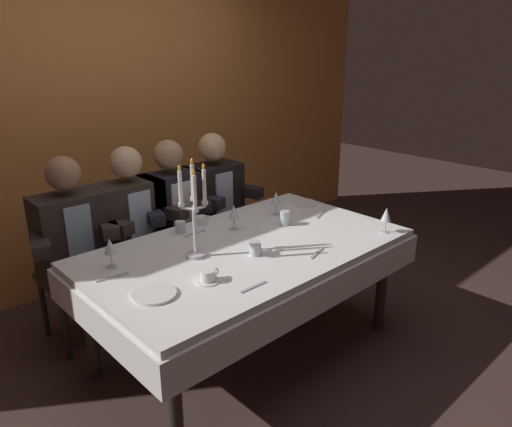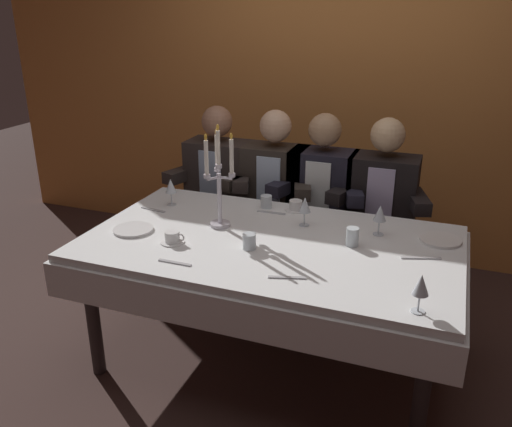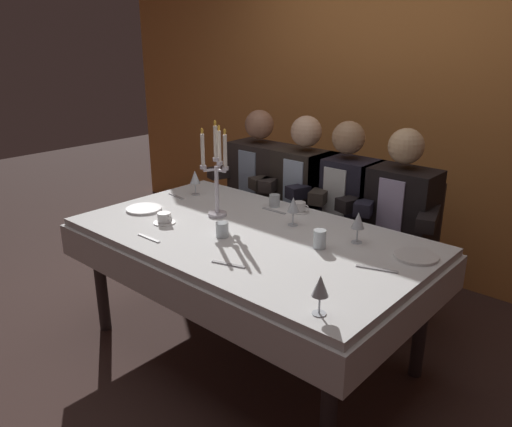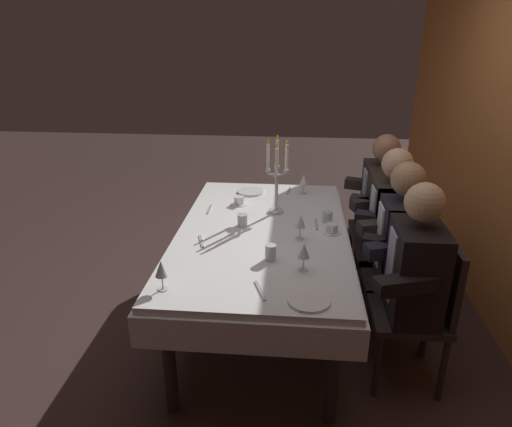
# 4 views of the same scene
# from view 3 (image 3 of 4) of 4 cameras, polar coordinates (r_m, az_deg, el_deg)

# --- Properties ---
(ground_plane) EXTENTS (12.00, 12.00, 0.00)m
(ground_plane) POSITION_cam_3_polar(r_m,az_deg,el_deg) (3.09, -0.77, -15.02)
(ground_plane) COLOR #402C27
(back_wall) EXTENTS (6.00, 0.12, 2.70)m
(back_wall) POSITION_cam_3_polar(r_m,az_deg,el_deg) (3.95, 15.99, 12.96)
(back_wall) COLOR #D3813E
(back_wall) RESTS_ON ground_plane
(dining_table) EXTENTS (1.94, 1.14, 0.74)m
(dining_table) POSITION_cam_3_polar(r_m,az_deg,el_deg) (2.78, -0.83, -4.41)
(dining_table) COLOR white
(dining_table) RESTS_ON ground_plane
(candelabra) EXTENTS (0.15, 0.17, 0.56)m
(candelabra) POSITION_cam_3_polar(r_m,az_deg,el_deg) (2.92, -4.48, 4.36)
(candelabra) COLOR silver
(candelabra) RESTS_ON dining_table
(dinner_plate_0) EXTENTS (0.21, 0.21, 0.01)m
(dinner_plate_0) POSITION_cam_3_polar(r_m,az_deg,el_deg) (3.16, -12.49, 0.52)
(dinner_plate_0) COLOR white
(dinner_plate_0) RESTS_ON dining_table
(dinner_plate_1) EXTENTS (0.21, 0.21, 0.01)m
(dinner_plate_1) POSITION_cam_3_polar(r_m,az_deg,el_deg) (2.55, 17.55, -4.59)
(dinner_plate_1) COLOR white
(dinner_plate_1) RESTS_ON dining_table
(wine_glass_0) EXTENTS (0.07, 0.07, 0.16)m
(wine_glass_0) POSITION_cam_3_polar(r_m,az_deg,el_deg) (2.62, 11.40, -0.88)
(wine_glass_0) COLOR silver
(wine_glass_0) RESTS_ON dining_table
(wine_glass_1) EXTENTS (0.07, 0.07, 0.16)m
(wine_glass_1) POSITION_cam_3_polar(r_m,az_deg,el_deg) (3.38, -6.87, 4.02)
(wine_glass_1) COLOR silver
(wine_glass_1) RESTS_ON dining_table
(wine_glass_2) EXTENTS (0.07, 0.07, 0.16)m
(wine_glass_2) POSITION_cam_3_polar(r_m,az_deg,el_deg) (2.81, 4.21, 0.89)
(wine_glass_2) COLOR silver
(wine_glass_2) RESTS_ON dining_table
(wine_glass_3) EXTENTS (0.07, 0.07, 0.16)m
(wine_glass_3) POSITION_cam_3_polar(r_m,az_deg,el_deg) (1.93, 7.24, -8.21)
(wine_glass_3) COLOR silver
(wine_glass_3) RESTS_ON dining_table
(water_tumbler_0) EXTENTS (0.07, 0.07, 0.08)m
(water_tumbler_0) POSITION_cam_3_polar(r_m,az_deg,el_deg) (2.67, -3.82, -1.82)
(water_tumbler_0) COLOR silver
(water_tumbler_0) RESTS_ON dining_table
(water_tumbler_1) EXTENTS (0.07, 0.07, 0.08)m
(water_tumbler_1) POSITION_cam_3_polar(r_m,az_deg,el_deg) (3.14, 2.09, 1.46)
(water_tumbler_1) COLOR silver
(water_tumbler_1) RESTS_ON dining_table
(water_tumbler_2) EXTENTS (0.06, 0.06, 0.09)m
(water_tumbler_2) POSITION_cam_3_polar(r_m,az_deg,el_deg) (2.54, 7.16, -2.87)
(water_tumbler_2) COLOR silver
(water_tumbler_2) RESTS_ON dining_table
(coffee_cup_0) EXTENTS (0.13, 0.12, 0.06)m
(coffee_cup_0) POSITION_cam_3_polar(r_m,az_deg,el_deg) (3.05, 4.91, 0.66)
(coffee_cup_0) COLOR white
(coffee_cup_0) RESTS_ON dining_table
(coffee_cup_1) EXTENTS (0.13, 0.12, 0.06)m
(coffee_cup_1) POSITION_cam_3_polar(r_m,az_deg,el_deg) (2.91, -10.26, -0.56)
(coffee_cup_1) COLOR white
(coffee_cup_1) RESTS_ON dining_table
(spoon_0) EXTENTS (0.17, 0.02, 0.01)m
(spoon_0) POSITION_cam_3_polar(r_m,az_deg,el_deg) (2.71, -11.95, -2.72)
(spoon_0) COLOR #B7B7BC
(spoon_0) RESTS_ON dining_table
(fork_1) EXTENTS (0.17, 0.02, 0.01)m
(fork_1) POSITION_cam_3_polar(r_m,az_deg,el_deg) (3.06, 2.03, 0.31)
(fork_1) COLOR #B7B7BC
(fork_1) RESTS_ON dining_table
(fork_2) EXTENTS (0.17, 0.04, 0.01)m
(fork_2) POSITION_cam_3_polar(r_m,az_deg,el_deg) (3.38, -8.94, 1.93)
(fork_2) COLOR #B7B7BC
(fork_2) RESTS_ON dining_table
(knife_3) EXTENTS (0.19, 0.08, 0.01)m
(knife_3) POSITION_cam_3_polar(r_m,az_deg,el_deg) (2.38, 13.42, -6.08)
(knife_3) COLOR #B7B7BC
(knife_3) RESTS_ON dining_table
(fork_4) EXTENTS (0.17, 0.07, 0.01)m
(fork_4) POSITION_cam_3_polar(r_m,az_deg,el_deg) (2.36, -3.12, -5.72)
(fork_4) COLOR #B7B7BC
(fork_4) RESTS_ON dining_table
(seated_diner_0) EXTENTS (0.63, 0.48, 1.24)m
(seated_diner_0) POSITION_cam_3_polar(r_m,az_deg,el_deg) (3.80, 0.42, 4.03)
(seated_diner_0) COLOR #2C2424
(seated_diner_0) RESTS_ON ground_plane
(seated_diner_1) EXTENTS (0.63, 0.48, 1.24)m
(seated_diner_1) POSITION_cam_3_polar(r_m,az_deg,el_deg) (3.55, 5.52, 2.83)
(seated_diner_1) COLOR #2C2424
(seated_diner_1) RESTS_ON ground_plane
(seated_diner_2) EXTENTS (0.63, 0.48, 1.24)m
(seated_diner_2) POSITION_cam_3_polar(r_m,az_deg,el_deg) (3.38, 10.00, 1.74)
(seated_diner_2) COLOR #2C2424
(seated_diner_2) RESTS_ON ground_plane
(seated_diner_3) EXTENTS (0.63, 0.48, 1.24)m
(seated_diner_3) POSITION_cam_3_polar(r_m,az_deg,el_deg) (3.21, 15.90, 0.30)
(seated_diner_3) COLOR #2C2424
(seated_diner_3) RESTS_ON ground_plane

